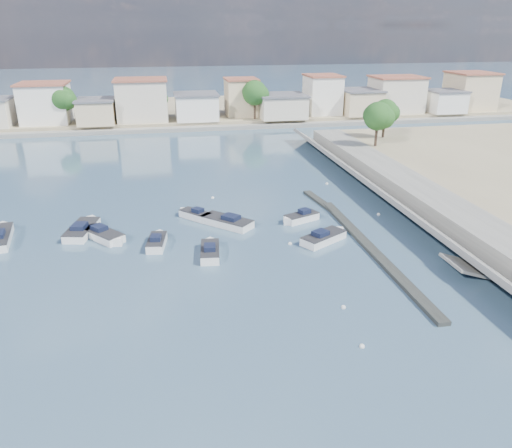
{
  "coord_description": "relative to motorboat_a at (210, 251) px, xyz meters",
  "views": [
    {
      "loc": [
        -11.76,
        -29.91,
        19.79
      ],
      "look_at": [
        -3.04,
        15.27,
        1.4
      ],
      "focal_mm": 35.0,
      "sensor_mm": 36.0,
      "label": 1
    }
  ],
  "objects": [
    {
      "name": "motorboat_g",
      "position": [
        -9.92,
        5.55,
        0.0
      ],
      "size": [
        4.59,
        4.97,
        1.48
      ],
      "color": "white",
      "rests_on": "ground"
    },
    {
      "name": "motorboat_a",
      "position": [
        0.0,
        0.0,
        0.0
      ],
      "size": [
        2.15,
        4.83,
        1.48
      ],
      "color": "white",
      "rests_on": "ground"
    },
    {
      "name": "ground",
      "position": [
        8.01,
        28.03,
        -0.38
      ],
      "size": [
        400.0,
        400.0,
        0.0
      ],
      "primitive_type": "plane",
      "color": "#345269",
      "rests_on": "ground"
    },
    {
      "name": "motorboat_e",
      "position": [
        -12.22,
        7.78,
        -0.0
      ],
      "size": [
        3.29,
        6.17,
        1.48
      ],
      "color": "white",
      "rests_on": "ground"
    },
    {
      "name": "shore_trees",
      "position": [
        16.35,
        56.14,
        5.84
      ],
      "size": [
        74.56,
        38.32,
        7.92
      ],
      "color": "#38281E",
      "rests_on": "ground"
    },
    {
      "name": "breakwater",
      "position": [
        14.91,
        0.72,
        -0.21
      ],
      "size": [
        2.0,
        31.02,
        0.35
      ],
      "color": "black",
      "rests_on": "ground"
    },
    {
      "name": "mooring_buoys",
      "position": [
        10.74,
        2.6,
        -0.33
      ],
      "size": [
        18.03,
        35.58,
        0.37
      ],
      "color": "silver",
      "rests_on": "ground"
    },
    {
      "name": "motorboat_f",
      "position": [
        -0.73,
        9.77,
        -0.0
      ],
      "size": [
        3.57,
        3.75,
        1.48
      ],
      "color": "white",
      "rests_on": "ground"
    },
    {
      "name": "far_town",
      "position": [
        18.72,
        64.95,
        4.56
      ],
      "size": [
        113.01,
        12.8,
        8.35
      ],
      "color": "beige",
      "rests_on": "far_shore_land"
    },
    {
      "name": "motorboat_b",
      "position": [
        -4.79,
        3.07,
        -0.0
      ],
      "size": [
        2.1,
        4.37,
        1.48
      ],
      "color": "white",
      "rests_on": "ground"
    },
    {
      "name": "far_shore_quay",
      "position": [
        8.01,
        59.03,
        0.02
      ],
      "size": [
        160.0,
        2.5,
        0.8
      ],
      "primitive_type": "cube",
      "color": "slate",
      "rests_on": "ground"
    },
    {
      "name": "motorboat_h",
      "position": [
        11.46,
        1.01,
        -0.0
      ],
      "size": [
        5.13,
        4.14,
        1.48
      ],
      "color": "white",
      "rests_on": "ground"
    },
    {
      "name": "far_shore_land",
      "position": [
        8.01,
        80.03,
        0.32
      ],
      "size": [
        160.0,
        40.0,
        1.4
      ],
      "primitive_type": "cube",
      "color": "gray",
      "rests_on": "ground"
    },
    {
      "name": "motorboat_d",
      "position": [
        10.45,
        6.62,
        -0.0
      ],
      "size": [
        4.25,
        2.92,
        1.48
      ],
      "color": "white",
      "rests_on": "ground"
    },
    {
      "name": "motorboat_c",
      "position": [
        2.29,
        7.15,
        0.0
      ],
      "size": [
        5.56,
        5.53,
        1.48
      ],
      "color": "white",
      "rests_on": "ground"
    },
    {
      "name": "seawall_walkway",
      "position": [
        26.51,
        1.03,
        0.52
      ],
      "size": [
        5.0,
        90.0,
        1.8
      ],
      "primitive_type": "cube",
      "color": "slate",
      "rests_on": "ground"
    }
  ]
}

